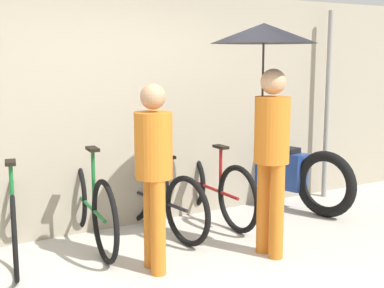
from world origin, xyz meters
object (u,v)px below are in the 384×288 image
parked_bicycle_0 (13,217)px  parked_bicycle_1 (89,204)px  parked_bicycle_3 (211,187)px  pedestrian_leading (154,164)px  motorcycle (277,172)px  pedestrian_center (267,77)px  parked_bicycle_2 (157,198)px

parked_bicycle_0 → parked_bicycle_1: parked_bicycle_1 is taller
parked_bicycle_3 → pedestrian_leading: 1.66m
parked_bicycle_1 → motorcycle: parked_bicycle_1 is taller
pedestrian_center → motorcycle: bearing=42.6°
parked_bicycle_2 → parked_bicycle_3: size_ratio=0.98×
pedestrian_leading → pedestrian_center: size_ratio=0.76×
parked_bicycle_0 → pedestrian_center: pedestrian_center is taller
parked_bicycle_3 → pedestrian_center: bearing=173.6°
parked_bicycle_3 → motorcycle: bearing=-86.1°
pedestrian_leading → motorcycle: pedestrian_leading is taller
pedestrian_leading → pedestrian_center: (1.07, -0.13, 0.71)m
parked_bicycle_0 → pedestrian_leading: bearing=-122.4°
parked_bicycle_0 → pedestrian_leading: size_ratio=1.09×
parked_bicycle_2 → motorcycle: bearing=-92.8°
parked_bicycle_3 → motorcycle: size_ratio=0.85×
parked_bicycle_3 → pedestrian_leading: (-1.21, -0.99, 0.57)m
parked_bicycle_0 → pedestrian_leading: 1.46m
parked_bicycle_1 → pedestrian_leading: 1.11m
pedestrian_center → parked_bicycle_3: bearing=79.8°
parked_bicycle_3 → pedestrian_center: size_ratio=0.82×
parked_bicycle_2 → motorcycle: 1.74m
parked_bicycle_2 → parked_bicycle_3: (0.73, 0.08, 0.01)m
parked_bicycle_1 → parked_bicycle_2: parked_bicycle_1 is taller
motorcycle → pedestrian_center: bearing=120.9°
parked_bicycle_2 → pedestrian_leading: 1.17m
parked_bicycle_2 → parked_bicycle_0: bearing=81.3°
parked_bicycle_0 → motorcycle: bearing=-76.6°
parked_bicycle_0 → motorcycle: (3.18, 0.12, 0.04)m
parked_bicycle_1 → parked_bicycle_3: (1.45, 0.05, -0.02)m
pedestrian_center → parked_bicycle_1: bearing=137.5°
parked_bicycle_3 → parked_bicycle_2: bearing=96.8°
parked_bicycle_2 → motorcycle: (1.73, 0.15, 0.06)m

